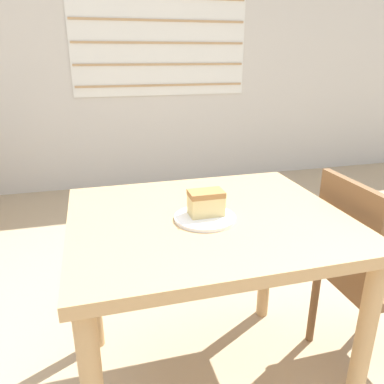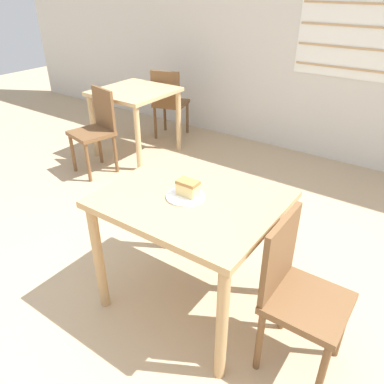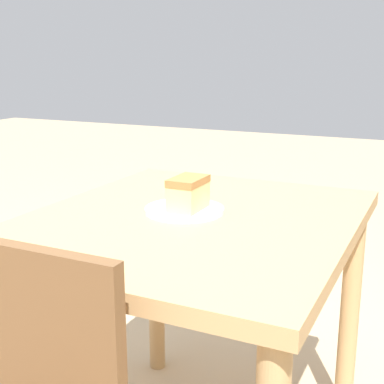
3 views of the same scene
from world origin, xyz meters
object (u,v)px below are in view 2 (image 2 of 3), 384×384
object	(u,v)px
dining_table_near	(192,214)
dining_table_far	(135,101)
chair_near_window	(297,292)
chair_far_corner	(96,128)
chair_far_opposite	(169,101)
cake_slice	(188,188)
plate	(185,196)

from	to	relation	value
dining_table_near	dining_table_far	xyz separation A→B (m)	(-1.88, 1.57, -0.04)
chair_near_window	chair_far_corner	xyz separation A→B (m)	(-2.55, 1.02, 0.00)
chair_far_opposite	cake_slice	xyz separation A→B (m)	(1.85, -2.18, 0.36)
chair_near_window	cake_slice	xyz separation A→B (m)	(-0.68, 0.03, 0.36)
chair_near_window	chair_far_opposite	xyz separation A→B (m)	(-2.53, 2.20, 0.00)
cake_slice	dining_table_near	bearing A→B (deg)	55.50
dining_table_far	chair_far_corner	bearing A→B (deg)	-90.63
plate	cake_slice	size ratio (longest dim) A/B	1.78
dining_table_far	chair_far_corner	size ratio (longest dim) A/B	0.93
chair_far_corner	plate	distance (m)	2.14
chair_near_window	dining_table_far	bearing A→B (deg)	57.65
cake_slice	dining_table_far	bearing A→B (deg)	139.69
plate	cake_slice	distance (m)	0.05
chair_near_window	chair_far_opposite	bearing A→B (deg)	48.93
cake_slice	plate	bearing A→B (deg)	-117.13
dining_table_far	chair_far_opposite	size ratio (longest dim) A/B	0.93
chair_far_opposite	cake_slice	world-z (taller)	cake_slice
chair_far_opposite	dining_table_far	bearing A→B (deg)	72.02
dining_table_far	chair_near_window	xyz separation A→B (m)	(2.54, -1.61, -0.14)
dining_table_near	chair_near_window	bearing A→B (deg)	-3.84
dining_table_near	chair_far_corner	xyz separation A→B (m)	(-1.89, 0.98, -0.18)
dining_table_near	cake_slice	bearing A→B (deg)	-124.50
cake_slice	chair_far_corner	bearing A→B (deg)	152.06
chair_far_corner	cake_slice	xyz separation A→B (m)	(1.87, -0.99, 0.36)
chair_far_opposite	plate	xyz separation A→B (m)	(1.84, -2.19, 0.31)
dining_table_near	plate	size ratio (longest dim) A/B	4.53
dining_table_near	plate	world-z (taller)	plate
chair_far_corner	chair_far_opposite	world-z (taller)	same
chair_far_corner	dining_table_near	bearing A→B (deg)	-14.99
dining_table_far	chair_far_opposite	world-z (taller)	chair_far_opposite
dining_table_far	cake_slice	size ratio (longest dim) A/B	6.82
dining_table_far	chair_far_corner	distance (m)	0.61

